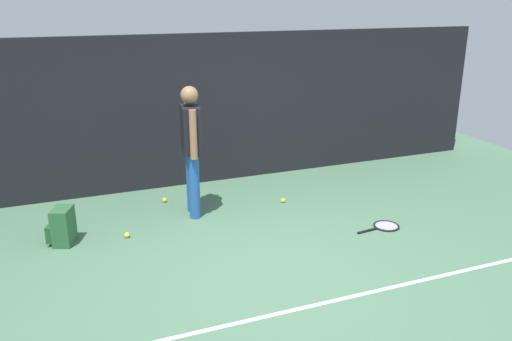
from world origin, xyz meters
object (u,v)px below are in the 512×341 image
at_px(tennis_player, 191,144).
at_px(tennis_ball_near_player, 283,200).
at_px(tennis_racket, 385,226).
at_px(tennis_ball_far_left, 127,235).
at_px(backpack, 62,227).
at_px(tennis_ball_mid_court, 165,200).

height_order(tennis_player, tennis_ball_near_player, tennis_player).
bearing_deg(tennis_ball_near_player, tennis_racket, -55.20).
distance_m(tennis_player, tennis_ball_far_left, 1.38).
distance_m(tennis_player, tennis_ball_near_player, 1.57).
relative_size(tennis_racket, tennis_ball_far_left, 9.52).
distance_m(tennis_player, backpack, 1.83).
relative_size(backpack, tennis_ball_near_player, 6.67).
bearing_deg(tennis_ball_far_left, backpack, 170.68).
distance_m(tennis_ball_mid_court, tennis_ball_far_left, 1.16).
height_order(tennis_racket, tennis_ball_far_left, tennis_ball_far_left).
height_order(tennis_player, tennis_ball_far_left, tennis_player).
xyz_separation_m(backpack, tennis_ball_near_player, (2.91, 0.21, -0.18)).
relative_size(tennis_ball_mid_court, tennis_ball_far_left, 1.00).
xyz_separation_m(tennis_player, tennis_ball_mid_court, (-0.28, 0.55, -0.93)).
bearing_deg(tennis_player, tennis_ball_mid_court, 33.50).
relative_size(tennis_racket, tennis_ball_mid_court, 9.52).
relative_size(tennis_ball_near_player, tennis_ball_mid_court, 1.00).
height_order(backpack, tennis_ball_mid_court, backpack).
xyz_separation_m(tennis_racket, backpack, (-3.75, 1.00, 0.20)).
distance_m(backpack, tennis_ball_near_player, 2.92).
height_order(tennis_racket, tennis_ball_mid_court, tennis_ball_mid_court).
xyz_separation_m(tennis_player, tennis_ball_near_player, (1.26, -0.07, -0.93)).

